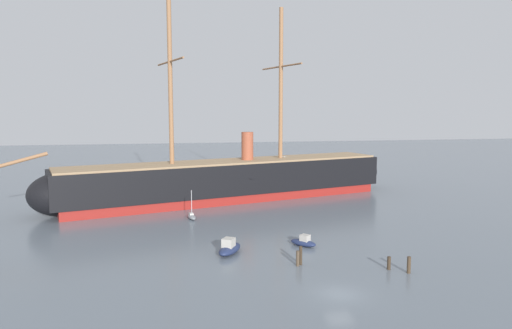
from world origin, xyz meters
TOP-DOWN VIEW (x-y plane):
  - ground_plane at (0.00, 0.00)m, footprint 400.00×400.00m
  - tall_ship at (-4.10, 47.77)m, footprint 75.36×27.23m
  - motorboat_foreground_left at (-8.62, 14.44)m, footprint 4.16×5.11m
  - motorboat_near_centre at (1.15, 15.80)m, footprint 3.54×3.71m
  - sailboat_alongside_bow at (-12.15, 33.64)m, footprint 1.66×3.71m
  - dinghy_far_left at (-25.95, 52.87)m, footprint 3.15×2.67m
  - sailboat_distant_centre at (3.30, 66.21)m, footprint 3.99×3.79m
  - mooring_piling_nearest at (9.37, 4.05)m, footprint 0.41×0.41m
  - mooring_piling_left_pair at (-1.70, 8.57)m, footprint 0.39×0.39m
  - mooring_piling_right_pair at (-1.26, 8.92)m, footprint 0.36×0.36m
  - mooring_piling_midwater at (7.81, 5.53)m, footprint 0.39×0.39m
  - seagull_in_flight at (1.41, 26.88)m, footprint 0.91×0.74m

SIDE VIEW (x-z plane):
  - ground_plane at x=0.00m, z-range 0.00..0.00m
  - dinghy_far_left at x=-25.95m, z-range 0.00..0.69m
  - sailboat_alongside_bow at x=-12.15m, z-range -1.94..2.72m
  - sailboat_distant_centre at x=3.30m, z-range -2.29..3.22m
  - motorboat_near_centre at x=1.15m, z-range -0.23..1.30m
  - motorboat_foreground_left at x=-8.62m, z-range -0.30..1.71m
  - mooring_piling_midwater at x=7.81m, z-range 0.00..1.45m
  - mooring_piling_left_pair at x=-1.70m, z-range 0.00..1.74m
  - mooring_piling_nearest at x=9.37m, z-range 0.00..1.82m
  - mooring_piling_right_pair at x=-1.26m, z-range 0.00..2.14m
  - tall_ship at x=-4.10m, z-range -14.55..22.50m
  - seagull_in_flight at x=1.41m, z-range 10.36..10.49m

